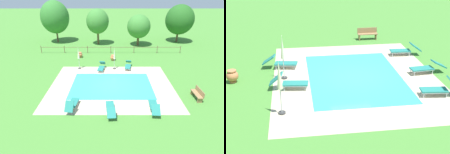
% 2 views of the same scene
% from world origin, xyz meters
% --- Properties ---
extents(ground_plane, '(160.00, 160.00, 0.00)m').
position_xyz_m(ground_plane, '(0.00, 0.00, 0.00)').
color(ground_plane, '#478433').
extents(pool_deck_paving, '(11.24, 8.95, 0.01)m').
position_xyz_m(pool_deck_paving, '(0.00, 0.00, 0.00)').
color(pool_deck_paving, '#BCAD8E').
rests_on(pool_deck_paving, ground).
extents(swimming_pool_water, '(7.40, 5.10, 0.01)m').
position_xyz_m(swimming_pool_water, '(0.00, 0.00, 0.01)').
color(swimming_pool_water, '#38C6D1').
rests_on(swimming_pool_water, ground).
extents(pool_coping_rim, '(7.88, 5.58, 0.01)m').
position_xyz_m(pool_coping_rim, '(0.00, 0.00, 0.01)').
color(pool_coping_rim, beige).
rests_on(pool_coping_rim, ground).
extents(sun_lounger_north_near_steps, '(0.83, 2.02, 0.89)m').
position_xyz_m(sun_lounger_north_near_steps, '(-1.12, 3.58, 0.38)').
color(sun_lounger_north_near_steps, '#237A70').
rests_on(sun_lounger_north_near_steps, ground).
extents(sun_lounger_north_mid, '(0.78, 2.11, 0.72)m').
position_xyz_m(sun_lounger_north_mid, '(-0.07, -4.14, 0.35)').
color(sun_lounger_north_mid, '#237A70').
rests_on(sun_lounger_north_mid, ground).
extents(sun_lounger_north_far, '(0.90, 2.08, 0.81)m').
position_xyz_m(sun_lounger_north_far, '(1.86, 4.07, 0.37)').
color(sun_lounger_north_far, '#237A70').
rests_on(sun_lounger_north_far, ground).
extents(sun_lounger_north_end, '(0.71, 2.04, 0.82)m').
position_xyz_m(sun_lounger_north_end, '(3.11, -3.90, 0.37)').
color(sun_lounger_north_end, '#237A70').
rests_on(sun_lounger_north_end, ground).
extents(sun_lounger_south_near_corner, '(0.78, 1.94, 0.96)m').
position_xyz_m(sun_lounger_south_near_corner, '(-2.91, -3.65, 0.39)').
color(sun_lounger_south_near_corner, '#237A70').
rests_on(sun_lounger_south_near_corner, ground).
extents(patio_umbrella_closed_row_west, '(0.32, 0.32, 2.52)m').
position_xyz_m(patio_umbrella_closed_row_west, '(-3.64, 3.96, 1.63)').
color(patio_umbrella_closed_row_west, '#383838').
rests_on(patio_umbrella_closed_row_west, ground).
extents(patio_umbrella_closed_row_mid_west, '(0.32, 0.32, 2.45)m').
position_xyz_m(patio_umbrella_closed_row_mid_west, '(0.29, 3.88, 1.53)').
color(patio_umbrella_closed_row_mid_west, '#383838').
rests_on(patio_umbrella_closed_row_mid_west, ground).
extents(wooden_bench_lawn_side, '(0.47, 1.51, 0.87)m').
position_xyz_m(wooden_bench_lawn_side, '(6.98, -2.29, 0.47)').
color(wooden_bench_lawn_side, '#937047').
rests_on(wooden_bench_lawn_side, ground).
extents(terracotta_urn_near_fence, '(0.64, 0.64, 0.71)m').
position_xyz_m(terracotta_urn_near_fence, '(-4.16, 7.70, 0.38)').
color(terracotta_urn_near_fence, '#C67547').
rests_on(terracotta_urn_near_fence, ground).
extents(terracotta_urn_by_tree, '(0.64, 0.64, 0.70)m').
position_xyz_m(terracotta_urn_by_tree, '(0.15, 6.61, 0.38)').
color(terracotta_urn_by_tree, '#C67547').
rests_on(terracotta_urn_by_tree, ground).
extents(perimeter_fence, '(19.59, 0.08, 1.05)m').
position_xyz_m(perimeter_fence, '(-0.13, 9.52, 0.69)').
color(perimeter_fence, brown).
rests_on(perimeter_fence, ground).
extents(tree_far_west, '(4.55, 4.55, 6.05)m').
position_xyz_m(tree_far_west, '(11.13, 15.74, 3.67)').
color(tree_far_west, brown).
rests_on(tree_far_west, ground).
extents(tree_west_mid, '(4.55, 4.55, 6.66)m').
position_xyz_m(tree_west_mid, '(-9.24, 15.66, 4.07)').
color(tree_west_mid, brown).
rests_on(tree_west_mid, ground).
extents(tree_centre, '(3.53, 3.53, 5.55)m').
position_xyz_m(tree_centre, '(-2.22, 14.28, 3.63)').
color(tree_centre, brown).
rests_on(tree_centre, ground).
extents(tree_east_mid, '(3.57, 3.57, 4.77)m').
position_xyz_m(tree_east_mid, '(4.17, 13.52, 2.97)').
color(tree_east_mid, brown).
rests_on(tree_east_mid, ground).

